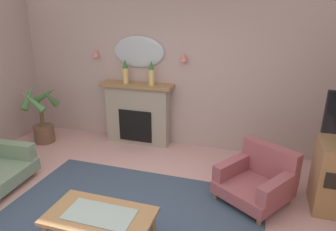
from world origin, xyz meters
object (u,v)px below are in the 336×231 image
at_px(mantel_vase_centre, 125,71).
at_px(wall_mirror, 139,52).
at_px(coffee_table, 100,219).
at_px(wall_sconce_left, 96,53).
at_px(armchair_beside_couch, 258,178).
at_px(fireplace, 138,114).
at_px(potted_plant_corner_palm, 42,117).
at_px(mantel_vase_left, 151,73).
at_px(wall_sconce_right, 184,57).

xyz_separation_m(mantel_vase_centre, wall_mirror, (0.20, 0.17, 0.33)).
bearing_deg(coffee_table, wall_sconce_left, 119.32).
bearing_deg(armchair_beside_couch, fireplace, 151.34).
height_order(fireplace, wall_sconce_left, wall_sconce_left).
relative_size(fireplace, potted_plant_corner_palm, 1.19).
height_order(mantel_vase_left, potted_plant_corner_palm, mantel_vase_left).
height_order(wall_mirror, coffee_table, wall_mirror).
distance_m(wall_sconce_right, potted_plant_corner_palm, 2.90).
distance_m(wall_sconce_left, armchair_beside_couch, 3.61).
distance_m(wall_mirror, potted_plant_corner_palm, 2.22).
relative_size(fireplace, mantel_vase_left, 3.12).
xyz_separation_m(wall_sconce_left, potted_plant_corner_palm, (-0.89, -0.62, -1.15)).
bearing_deg(wall_sconce_right, wall_mirror, 176.63).
height_order(mantel_vase_left, wall_sconce_right, wall_sconce_right).
bearing_deg(wall_sconce_left, mantel_vase_centre, -10.46).
bearing_deg(mantel_vase_centre, armchair_beside_couch, -26.10).
height_order(fireplace, wall_sconce_right, wall_sconce_right).
distance_m(mantel_vase_centre, wall_sconce_right, 1.09).
xyz_separation_m(mantel_vase_left, wall_mirror, (-0.30, 0.17, 0.33)).
height_order(wall_mirror, wall_sconce_right, wall_mirror).
distance_m(wall_sconce_left, coffee_table, 3.40).
xyz_separation_m(mantel_vase_left, coffee_table, (0.40, -2.63, -0.99)).
relative_size(wall_sconce_right, coffee_table, 0.13).
bearing_deg(coffee_table, potted_plant_corner_palm, 138.80).
bearing_deg(wall_sconce_left, coffee_table, -60.68).
relative_size(wall_mirror, armchair_beside_couch, 0.85).
xyz_separation_m(mantel_vase_centre, armchair_beside_couch, (2.43, -1.19, -1.07)).
xyz_separation_m(wall_sconce_right, coffee_table, (-0.15, -2.75, -1.28)).
bearing_deg(mantel_vase_left, coffee_table, -81.45).
height_order(wall_sconce_left, potted_plant_corner_palm, wall_sconce_left).
distance_m(wall_sconce_right, coffee_table, 3.04).
bearing_deg(armchair_beside_couch, wall_mirror, 148.62).
relative_size(fireplace, coffee_table, 1.24).
xyz_separation_m(coffee_table, armchair_beside_couch, (1.54, 1.44, -0.08)).
bearing_deg(armchair_beside_couch, mantel_vase_centre, 153.90).
relative_size(wall_mirror, potted_plant_corner_palm, 0.84).
xyz_separation_m(mantel_vase_left, wall_sconce_right, (0.55, 0.12, 0.28)).
distance_m(coffee_table, potted_plant_corner_palm, 3.24).
bearing_deg(coffee_table, wall_mirror, 103.95).
bearing_deg(wall_mirror, mantel_vase_centre, -139.64).
height_order(wall_mirror, potted_plant_corner_palm, wall_mirror).
xyz_separation_m(fireplace, wall_sconce_left, (-0.85, 0.09, 1.09)).
bearing_deg(mantel_vase_centre, wall_mirror, 40.36).
distance_m(mantel_vase_centre, potted_plant_corner_palm, 1.84).
bearing_deg(wall_sconce_left, wall_sconce_right, 0.00).
distance_m(mantel_vase_left, wall_mirror, 0.48).
distance_m(mantel_vase_left, armchair_beside_couch, 2.51).
bearing_deg(wall_sconce_right, wall_sconce_left, 180.00).
distance_m(fireplace, mantel_vase_left, 0.86).
height_order(wall_mirror, armchair_beside_couch, wall_mirror).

